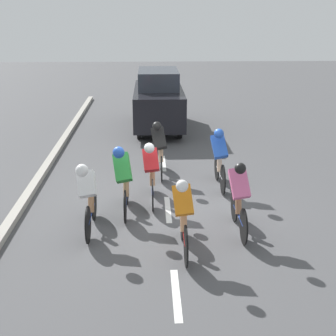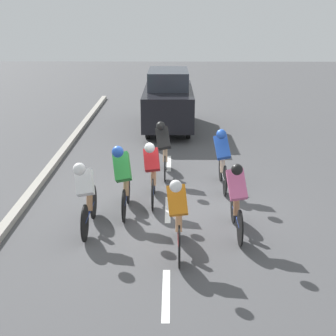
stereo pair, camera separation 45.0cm
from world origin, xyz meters
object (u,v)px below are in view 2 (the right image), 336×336
support_car (168,100)px  cyclist_black (164,147)px  cyclist_white (86,194)px  cyclist_green (123,177)px  cyclist_blue (222,157)px  cyclist_pink (237,197)px  cyclist_orange (178,214)px  cyclist_red (152,171)px

support_car → cyclist_black: bearing=89.1°
cyclist_white → cyclist_green: (-0.63, -0.82, 0.05)m
cyclist_blue → cyclist_pink: size_ratio=1.03×
cyclist_orange → support_car: support_car is taller
cyclist_blue → cyclist_red: size_ratio=1.02×
cyclist_pink → cyclist_green: bearing=-23.4°
cyclist_pink → cyclist_green: cyclist_green is taller
cyclist_orange → cyclist_blue: cyclist_blue is taller
cyclist_blue → cyclist_pink: cyclist_blue is taller
cyclist_red → support_car: 6.90m
cyclist_black → cyclist_blue: cyclist_blue is taller
cyclist_white → support_car: support_car is taller
cyclist_pink → cyclist_green: (2.23, -0.97, 0.04)m
cyclist_orange → cyclist_pink: cyclist_pink is taller
cyclist_pink → cyclist_white: (2.86, -0.15, -0.01)m
cyclist_green → support_car: size_ratio=0.39×
cyclist_black → support_car: 5.13m
cyclist_pink → cyclist_blue: bearing=-89.4°
cyclist_orange → cyclist_black: cyclist_black is taller
cyclist_red → support_car: support_car is taller
cyclist_orange → cyclist_blue: size_ratio=0.99×
cyclist_blue → cyclist_pink: bearing=90.6°
cyclist_white → support_car: bearing=-100.3°
cyclist_black → cyclist_pink: cyclist_pink is taller
cyclist_orange → cyclist_green: bearing=-56.9°
cyclist_orange → cyclist_black: (0.32, -4.07, 0.04)m
cyclist_blue → cyclist_white: 3.65m
cyclist_red → cyclist_pink: size_ratio=1.01×
cyclist_white → support_car: size_ratio=0.40×
cyclist_black → cyclist_blue: size_ratio=0.95×
cyclist_red → cyclist_green: size_ratio=1.03×
cyclist_orange → support_car: 9.20m
cyclist_blue → support_car: bearing=-77.5°
cyclist_orange → cyclist_red: 2.37m
cyclist_red → cyclist_white: (1.21, 1.41, 0.02)m
cyclist_black → cyclist_blue: 1.66m
cyclist_green → cyclist_black: bearing=-108.7°
cyclist_orange → cyclist_black: 4.09m
cyclist_black → support_car: bearing=-90.9°
cyclist_pink → cyclist_white: 2.87m
cyclist_black → cyclist_red: (0.22, 1.77, -0.04)m
cyclist_red → cyclist_blue: bearing=-151.6°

